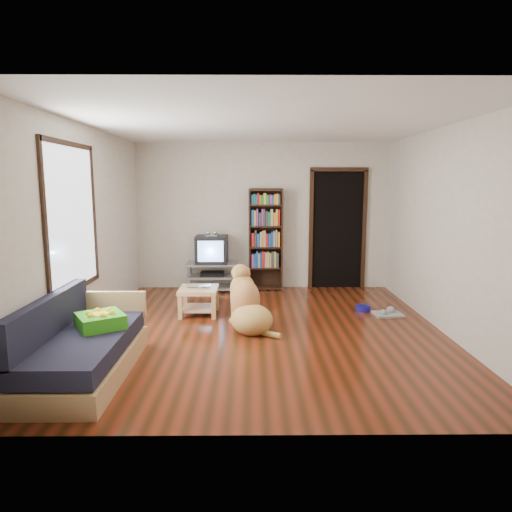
{
  "coord_description": "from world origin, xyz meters",
  "views": [
    {
      "loc": [
        -0.19,
        -5.69,
        1.88
      ],
      "look_at": [
        -0.14,
        0.49,
        0.9
      ],
      "focal_mm": 32.0,
      "sensor_mm": 36.0,
      "label": 1
    }
  ],
  "objects_px": {
    "crt_tv": "(212,249)",
    "bookshelf": "(266,234)",
    "green_cushion": "(100,321)",
    "dog_bowl": "(363,308)",
    "dog": "(247,306)",
    "tv_stand": "(212,275)",
    "sofa": "(82,350)",
    "coffee_table": "(199,296)",
    "laptop": "(198,287)",
    "grey_rag": "(388,314)"
  },
  "relations": [
    {
      "from": "dog",
      "to": "laptop",
      "type": "bearing_deg",
      "value": 138.45
    },
    {
      "from": "crt_tv",
      "to": "laptop",
      "type": "bearing_deg",
      "value": -92.29
    },
    {
      "from": "crt_tv",
      "to": "dog",
      "type": "bearing_deg",
      "value": -73.66
    },
    {
      "from": "green_cushion",
      "to": "bookshelf",
      "type": "height_order",
      "value": "bookshelf"
    },
    {
      "from": "sofa",
      "to": "dog",
      "type": "bearing_deg",
      "value": 41.76
    },
    {
      "from": "bookshelf",
      "to": "dog_bowl",
      "type": "bearing_deg",
      "value": -45.15
    },
    {
      "from": "dog_bowl",
      "to": "tv_stand",
      "type": "relative_size",
      "value": 0.24
    },
    {
      "from": "laptop",
      "to": "crt_tv",
      "type": "xyz_separation_m",
      "value": [
        0.06,
        1.58,
        0.33
      ]
    },
    {
      "from": "dog",
      "to": "green_cushion",
      "type": "bearing_deg",
      "value": -140.58
    },
    {
      "from": "laptop",
      "to": "bookshelf",
      "type": "distance_m",
      "value": 2.02
    },
    {
      "from": "dog",
      "to": "tv_stand",
      "type": "bearing_deg",
      "value": 106.49
    },
    {
      "from": "green_cushion",
      "to": "coffee_table",
      "type": "xyz_separation_m",
      "value": [
        0.79,
        1.89,
        -0.21
      ]
    },
    {
      "from": "dog_bowl",
      "to": "dog",
      "type": "relative_size",
      "value": 0.23
    },
    {
      "from": "grey_rag",
      "to": "crt_tv",
      "type": "xyz_separation_m",
      "value": [
        -2.67,
        1.61,
        0.73
      ]
    },
    {
      "from": "dog_bowl",
      "to": "green_cushion",
      "type": "bearing_deg",
      "value": -147.18
    },
    {
      "from": "sofa",
      "to": "coffee_table",
      "type": "relative_size",
      "value": 3.27
    },
    {
      "from": "green_cushion",
      "to": "sofa",
      "type": "relative_size",
      "value": 0.24
    },
    {
      "from": "green_cushion",
      "to": "laptop",
      "type": "relative_size",
      "value": 1.3
    },
    {
      "from": "grey_rag",
      "to": "tv_stand",
      "type": "distance_m",
      "value": 3.12
    },
    {
      "from": "laptop",
      "to": "dog",
      "type": "xyz_separation_m",
      "value": [
        0.71,
        -0.63,
        -0.1
      ]
    },
    {
      "from": "grey_rag",
      "to": "laptop",
      "type": "bearing_deg",
      "value": 179.36
    },
    {
      "from": "green_cushion",
      "to": "dog_bowl",
      "type": "distance_m",
      "value": 3.86
    },
    {
      "from": "dog",
      "to": "dog_bowl",
      "type": "bearing_deg",
      "value": 26.18
    },
    {
      "from": "crt_tv",
      "to": "bookshelf",
      "type": "height_order",
      "value": "bookshelf"
    },
    {
      "from": "sofa",
      "to": "bookshelf",
      "type": "bearing_deg",
      "value": 62.68
    },
    {
      "from": "laptop",
      "to": "grey_rag",
      "type": "height_order",
      "value": "laptop"
    },
    {
      "from": "laptop",
      "to": "sofa",
      "type": "relative_size",
      "value": 0.18
    },
    {
      "from": "green_cushion",
      "to": "tv_stand",
      "type": "bearing_deg",
      "value": 43.53
    },
    {
      "from": "coffee_table",
      "to": "bookshelf",
      "type": "bearing_deg",
      "value": 57.96
    },
    {
      "from": "dog_bowl",
      "to": "coffee_table",
      "type": "bearing_deg",
      "value": -175.56
    },
    {
      "from": "dog_bowl",
      "to": "grey_rag",
      "type": "relative_size",
      "value": 0.55
    },
    {
      "from": "dog_bowl",
      "to": "dog",
      "type": "bearing_deg",
      "value": -153.82
    },
    {
      "from": "grey_rag",
      "to": "coffee_table",
      "type": "height_order",
      "value": "coffee_table"
    },
    {
      "from": "dog_bowl",
      "to": "sofa",
      "type": "relative_size",
      "value": 0.12
    },
    {
      "from": "laptop",
      "to": "coffee_table",
      "type": "relative_size",
      "value": 0.61
    },
    {
      "from": "tv_stand",
      "to": "crt_tv",
      "type": "xyz_separation_m",
      "value": [
        0.0,
        0.02,
        0.47
      ]
    },
    {
      "from": "tv_stand",
      "to": "dog",
      "type": "height_order",
      "value": "dog"
    },
    {
      "from": "green_cushion",
      "to": "crt_tv",
      "type": "height_order",
      "value": "crt_tv"
    },
    {
      "from": "laptop",
      "to": "crt_tv",
      "type": "distance_m",
      "value": 1.61
    },
    {
      "from": "laptop",
      "to": "sofa",
      "type": "distance_m",
      "value": 2.27
    },
    {
      "from": "bookshelf",
      "to": "sofa",
      "type": "height_order",
      "value": "bookshelf"
    },
    {
      "from": "green_cushion",
      "to": "dog_bowl",
      "type": "relative_size",
      "value": 1.97
    },
    {
      "from": "crt_tv",
      "to": "bookshelf",
      "type": "distance_m",
      "value": 0.99
    },
    {
      "from": "dog_bowl",
      "to": "dog",
      "type": "height_order",
      "value": "dog"
    },
    {
      "from": "dog_bowl",
      "to": "tv_stand",
      "type": "xyz_separation_m",
      "value": [
        -2.37,
        1.34,
        0.23
      ]
    },
    {
      "from": "sofa",
      "to": "coffee_table",
      "type": "height_order",
      "value": "sofa"
    },
    {
      "from": "laptop",
      "to": "bookshelf",
      "type": "xyz_separation_m",
      "value": [
        1.01,
        1.65,
        0.59
      ]
    },
    {
      "from": "tv_stand",
      "to": "sofa",
      "type": "height_order",
      "value": "sofa"
    },
    {
      "from": "tv_stand",
      "to": "coffee_table",
      "type": "xyz_separation_m",
      "value": [
        -0.06,
        -1.53,
        0.01
      ]
    },
    {
      "from": "green_cushion",
      "to": "tv_stand",
      "type": "height_order",
      "value": "green_cushion"
    }
  ]
}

